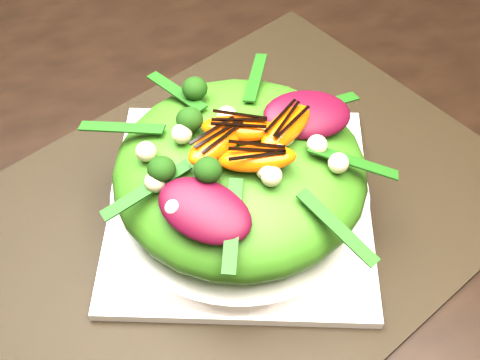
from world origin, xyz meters
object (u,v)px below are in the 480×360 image
object	(u,v)px
placemat	(240,209)
plate_base	(240,205)
dining_table	(186,147)
orange_segment	(224,109)
salad_bowl	(240,196)
lettuce_mound	(240,171)

from	to	relation	value
placemat	plate_base	xyz separation A→B (m)	(0.00, 0.00, 0.01)
plate_base	dining_table	bearing A→B (deg)	101.97
placemat	orange_segment	distance (m)	0.11
salad_bowl	lettuce_mound	size ratio (longest dim) A/B	1.05
salad_bowl	lettuce_mound	distance (m)	0.04
dining_table	plate_base	distance (m)	0.12
salad_bowl	lettuce_mound	world-z (taller)	lettuce_mound
dining_table	plate_base	size ratio (longest dim) A/B	6.62
dining_table	orange_segment	distance (m)	0.15
placemat	salad_bowl	distance (m)	0.02
placemat	plate_base	world-z (taller)	plate_base
plate_base	lettuce_mound	size ratio (longest dim) A/B	1.08
dining_table	placemat	world-z (taller)	dining_table
plate_base	placemat	bearing A→B (deg)	-90.00
lettuce_mound	placemat	bearing A→B (deg)	0.00
dining_table	placemat	size ratio (longest dim) A/B	3.21
placemat	salad_bowl	bearing A→B (deg)	0.00
placemat	lettuce_mound	distance (m)	0.06
dining_table	lettuce_mound	bearing A→B (deg)	-78.03
dining_table	orange_segment	bearing A→B (deg)	-74.80
lettuce_mound	salad_bowl	bearing A→B (deg)	0.00
plate_base	salad_bowl	bearing A→B (deg)	-90.00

